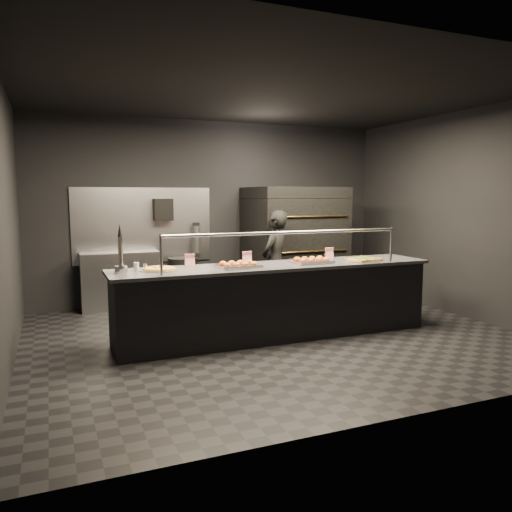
% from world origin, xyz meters
% --- Properties ---
extents(room, '(6.04, 6.00, 3.00)m').
position_xyz_m(room, '(-0.02, 0.05, 1.50)').
color(room, black).
rests_on(room, ground).
extents(service_counter, '(4.10, 0.78, 1.37)m').
position_xyz_m(service_counter, '(0.00, -0.00, 0.46)').
color(service_counter, black).
rests_on(service_counter, ground).
extents(pizza_oven, '(1.50, 1.23, 1.91)m').
position_xyz_m(pizza_oven, '(1.20, 1.90, 0.97)').
color(pizza_oven, black).
rests_on(pizza_oven, ground).
extents(prep_shelf, '(1.20, 0.35, 0.90)m').
position_xyz_m(prep_shelf, '(-1.60, 2.32, 0.45)').
color(prep_shelf, '#99999E').
rests_on(prep_shelf, ground).
extents(towel_dispenser, '(0.30, 0.20, 0.35)m').
position_xyz_m(towel_dispenser, '(-0.90, 2.39, 1.55)').
color(towel_dispenser, black).
rests_on(towel_dispenser, room).
extents(fire_extinguisher, '(0.14, 0.14, 0.51)m').
position_xyz_m(fire_extinguisher, '(-0.35, 2.40, 1.06)').
color(fire_extinguisher, '#B2B2B7').
rests_on(fire_extinguisher, room).
extents(beer_tap, '(0.14, 0.20, 0.55)m').
position_xyz_m(beer_tap, '(-1.88, 0.03, 1.08)').
color(beer_tap, silver).
rests_on(beer_tap, service_counter).
extents(round_pizza, '(0.44, 0.44, 0.03)m').
position_xyz_m(round_pizza, '(-1.45, 0.08, 0.94)').
color(round_pizza, silver).
rests_on(round_pizza, service_counter).
extents(slider_tray_a, '(0.56, 0.46, 0.08)m').
position_xyz_m(slider_tray_a, '(-0.53, -0.06, 0.95)').
color(slider_tray_a, silver).
rests_on(slider_tray_a, service_counter).
extents(slider_tray_b, '(0.49, 0.36, 0.08)m').
position_xyz_m(slider_tray_b, '(0.48, -0.03, 0.95)').
color(slider_tray_b, silver).
rests_on(slider_tray_b, service_counter).
extents(square_pizza, '(0.47, 0.47, 0.05)m').
position_xyz_m(square_pizza, '(1.20, -0.13, 0.94)').
color(square_pizza, silver).
rests_on(square_pizza, service_counter).
extents(condiment_jar, '(0.15, 0.06, 0.10)m').
position_xyz_m(condiment_jar, '(-1.67, 0.11, 0.97)').
color(condiment_jar, silver).
rests_on(condiment_jar, service_counter).
extents(tent_cards, '(2.08, 0.04, 0.15)m').
position_xyz_m(tent_cards, '(-0.13, 0.28, 1.00)').
color(tent_cards, white).
rests_on(tent_cards, service_counter).
extents(trash_bin, '(0.47, 0.47, 0.78)m').
position_xyz_m(trash_bin, '(-0.64, 2.19, 0.39)').
color(trash_bin, black).
rests_on(trash_bin, ground).
extents(worker, '(0.68, 0.65, 1.56)m').
position_xyz_m(worker, '(0.49, 1.11, 0.78)').
color(worker, black).
rests_on(worker, ground).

